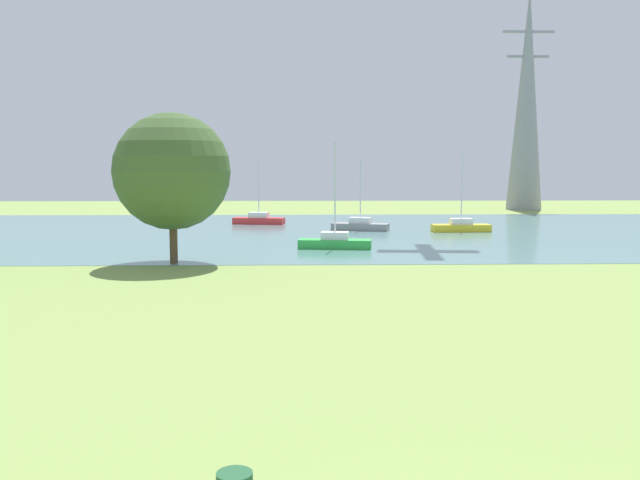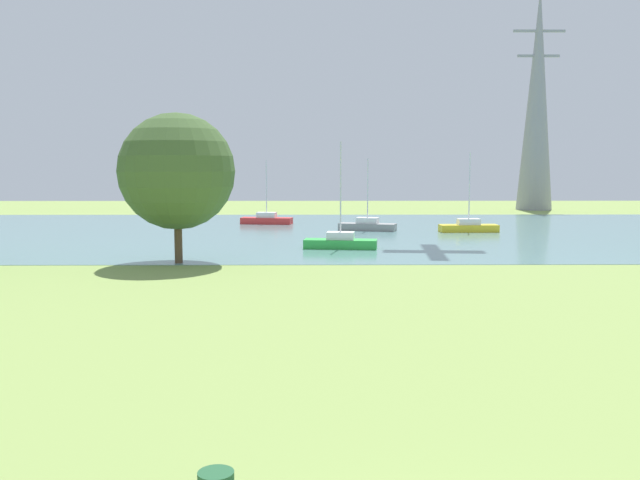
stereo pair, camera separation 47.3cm
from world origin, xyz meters
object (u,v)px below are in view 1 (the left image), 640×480
(sailboat_green, at_px, (335,242))
(sailboat_gray, at_px, (360,225))
(sailboat_yellow, at_px, (461,226))
(tree_east_near, at_px, (172,172))
(electricity_pylon, at_px, (527,99))
(sailboat_red, at_px, (259,219))

(sailboat_green, xyz_separation_m, sailboat_gray, (2.79, 12.97, -0.01))
(sailboat_yellow, relative_size, tree_east_near, 0.78)
(electricity_pylon, bearing_deg, sailboat_red, -145.98)
(sailboat_yellow, xyz_separation_m, sailboat_gray, (-8.31, 1.37, -0.01))
(sailboat_gray, relative_size, electricity_pylon, 0.22)
(sailboat_green, height_order, electricity_pylon, electricity_pylon)
(sailboat_yellow, xyz_separation_m, sailboat_red, (-17.33, 8.19, -0.01))
(sailboat_gray, bearing_deg, tree_east_near, -121.62)
(sailboat_yellow, distance_m, sailboat_red, 19.17)
(tree_east_near, xyz_separation_m, electricity_pylon, (35.41, 48.37, 8.63))
(electricity_pylon, bearing_deg, tree_east_near, -126.20)
(sailboat_red, xyz_separation_m, electricity_pylon, (32.25, 21.77, 13.32))
(sailboat_yellow, bearing_deg, electricity_pylon, 63.52)
(sailboat_yellow, xyz_separation_m, sailboat_green, (-11.10, -11.60, 0.01))
(sailboat_yellow, xyz_separation_m, tree_east_near, (-20.48, -18.41, 4.69))
(sailboat_red, distance_m, electricity_pylon, 41.13)
(sailboat_red, height_order, sailboat_gray, sailboat_gray)
(sailboat_yellow, height_order, electricity_pylon, electricity_pylon)
(sailboat_yellow, distance_m, sailboat_green, 16.06)
(sailboat_red, xyz_separation_m, tree_east_near, (-3.16, -26.60, 4.70))
(sailboat_green, bearing_deg, sailboat_gray, 77.86)
(sailboat_yellow, bearing_deg, tree_east_near, -138.05)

